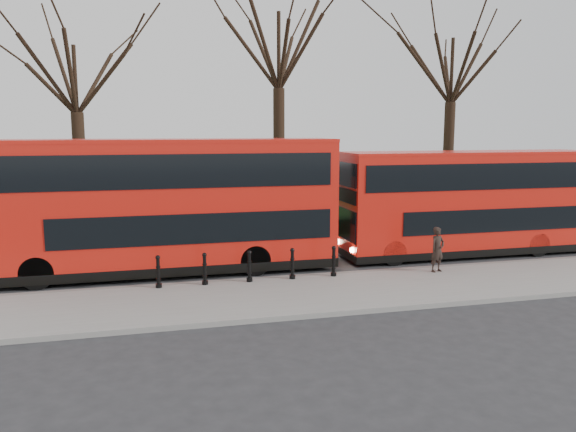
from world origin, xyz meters
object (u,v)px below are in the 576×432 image
object	(u,v)px
bus_lead	(167,206)
pedestrian	(437,249)
bollard_row	(249,267)
bus_rear	(468,203)

from	to	relation	value
bus_lead	pedestrian	size ratio (longest dim) A/B	7.55
bollard_row	pedestrian	distance (m)	6.68
bollard_row	pedestrian	xyz separation A→B (m)	(6.67, -0.32, 0.30)
bollard_row	pedestrian	bearing A→B (deg)	-2.78
bus_lead	bollard_row	bearing A→B (deg)	-45.06
bollard_row	bus_rear	size ratio (longest dim) A/B	0.56
bus_lead	bus_rear	distance (m)	12.09
bollard_row	bus_lead	bearing A→B (deg)	134.94
bus_lead	pedestrian	distance (m)	9.70
bollard_row	pedestrian	world-z (taller)	pedestrian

